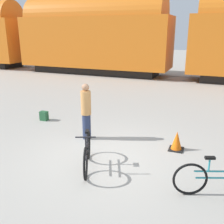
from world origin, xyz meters
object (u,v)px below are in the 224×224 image
at_px(freight_train, 181,34).
at_px(backpack, 44,116).
at_px(bicycle_teal, 217,178).
at_px(person_in_tan, 86,111).
at_px(bicycle_black, 87,153).
at_px(traffic_cone, 177,141).

bearing_deg(freight_train, backpack, -107.06).
distance_m(bicycle_teal, person_in_tan, 4.15).
bearing_deg(bicycle_black, freight_train, 89.17).
height_order(person_in_tan, traffic_cone, person_in_tan).
relative_size(bicycle_teal, backpack, 4.94).
bearing_deg(freight_train, traffic_cone, -81.73).
bearing_deg(backpack, traffic_cone, -8.26).
relative_size(bicycle_teal, traffic_cone, 3.05).
height_order(backpack, traffic_cone, traffic_cone).
distance_m(freight_train, bicycle_teal, 13.85).
bearing_deg(person_in_tan, freight_train, 70.03).
xyz_separation_m(bicycle_teal, backpack, (-6.04, 2.57, -0.21)).
relative_size(bicycle_teal, person_in_tan, 0.97).
relative_size(freight_train, person_in_tan, 28.59).
xyz_separation_m(bicycle_black, backpack, (-3.11, 2.55, -0.23)).
relative_size(bicycle_black, bicycle_teal, 0.97).
relative_size(freight_train, backpack, 145.27).
bearing_deg(person_in_tan, bicycle_teal, -38.36).
height_order(freight_train, bicycle_black, freight_train).
bearing_deg(person_in_tan, bicycle_black, -77.32).
bearing_deg(bicycle_teal, bicycle_black, 179.63).
bearing_deg(bicycle_teal, freight_train, 101.60).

